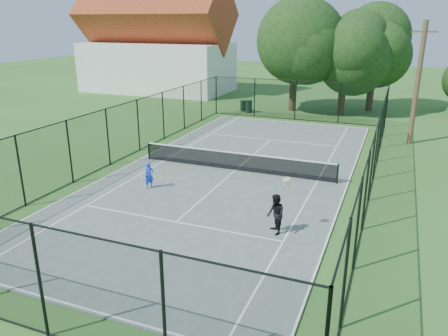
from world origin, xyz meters
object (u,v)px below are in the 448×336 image
at_px(trash_bin_left, 244,106).
at_px(trash_bin_right, 249,106).
at_px(utility_pole, 417,83).
at_px(player_blue, 149,175).
at_px(tennis_net, 236,161).
at_px(player_black, 276,214).

relative_size(trash_bin_left, trash_bin_right, 0.88).
height_order(trash_bin_left, utility_pole, utility_pole).
relative_size(trash_bin_right, player_blue, 0.85).
bearing_deg(trash_bin_right, tennis_net, -73.83).
distance_m(tennis_net, player_black, 6.95).
bearing_deg(player_blue, utility_pole, 49.41).
xyz_separation_m(trash_bin_left, trash_bin_right, (0.61, -0.45, 0.06)).
relative_size(tennis_net, player_blue, 8.54).
bearing_deg(player_blue, trash_bin_left, 96.25).
bearing_deg(player_black, player_blue, 161.06).
bearing_deg(trash_bin_left, player_black, -67.80).
xyz_separation_m(utility_pole, player_black, (-4.46, -14.89, -2.90)).
xyz_separation_m(player_blue, player_black, (6.42, -2.20, 0.14)).
relative_size(trash_bin_left, utility_pole, 0.12).
distance_m(trash_bin_left, player_blue, 18.59).
xyz_separation_m(trash_bin_right, player_black, (7.83, -20.23, 0.28)).
relative_size(trash_bin_right, utility_pole, 0.14).
bearing_deg(tennis_net, player_blue, -126.60).
relative_size(tennis_net, trash_bin_right, 10.02).
relative_size(trash_bin_left, player_blue, 0.75).
height_order(tennis_net, player_black, player_black).
distance_m(trash_bin_right, player_blue, 18.08).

